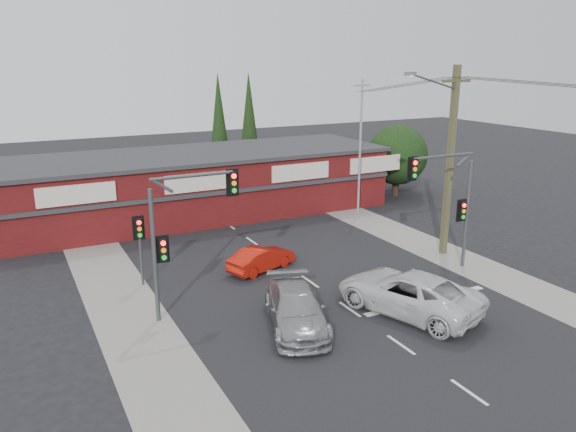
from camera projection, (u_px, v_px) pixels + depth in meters
name	position (u px, v px, depth m)	size (l,w,h in m)	color
ground	(341.00, 303.00, 24.46)	(120.00, 120.00, 0.00)	black
road_strip	(288.00, 267.00, 28.74)	(14.00, 70.00, 0.01)	black
verge_left	(119.00, 298.00, 25.00)	(3.00, 70.00, 0.02)	gray
verge_right	(419.00, 243.00, 32.48)	(3.00, 70.00, 0.02)	gray
stop_line	(426.00, 300.00, 24.71)	(6.50, 0.35, 0.01)	silver
white_suv	(408.00, 292.00, 23.45)	(2.86, 6.21, 1.73)	silver
silver_suv	(296.00, 309.00, 22.13)	(2.11, 5.20, 1.51)	#929496
red_sedan	(261.00, 259.00, 28.15)	(1.29, 3.70, 1.22)	#B6160B
lane_dashes	(293.00, 270.00, 28.29)	(0.12, 46.56, 0.01)	silver
shop_building	(195.00, 183.00, 37.98)	(27.30, 8.40, 4.22)	#480E0F
tree_cluster	(395.00, 158.00, 43.36)	(5.90, 5.10, 5.50)	#2D2116
conifer_near	(219.00, 121.00, 45.06)	(1.80, 1.80, 9.25)	#2D2116
conifer_far	(249.00, 116.00, 48.31)	(1.80, 1.80, 9.25)	#2D2116
traffic_mast_left	(179.00, 225.00, 22.28)	(3.77, 0.27, 5.97)	#47494C
traffic_mast_right	(451.00, 194.00, 27.27)	(3.96, 0.27, 5.97)	#47494C
pedestal_signal	(139.00, 236.00, 25.78)	(0.55, 0.27, 3.38)	#47494C
utility_pole	(449.00, 156.00, 29.23)	(4.38, 0.59, 10.00)	brown
steel_pole	(360.00, 145.00, 37.42)	(1.20, 0.16, 9.00)	gray
power_lines	(548.00, 89.00, 23.62)	(2.01, 29.00, 1.22)	black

